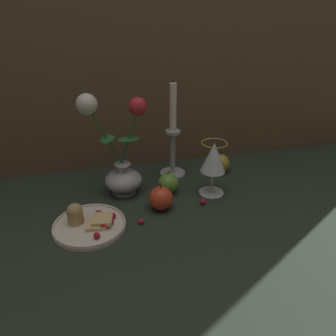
{
  "coord_description": "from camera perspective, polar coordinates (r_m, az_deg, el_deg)",
  "views": [
    {
      "loc": [
        -0.2,
        -0.83,
        0.53
      ],
      "look_at": [
        0.01,
        0.01,
        0.1
      ],
      "focal_mm": 35.0,
      "sensor_mm": 36.0,
      "label": 1
    }
  ],
  "objects": [
    {
      "name": "apple_beside_vase",
      "position": [
        1.02,
        0.05,
        -2.68
      ],
      "size": [
        0.06,
        0.06,
        0.08
      ],
      "color": "#669938",
      "rests_on": "ground_plane"
    },
    {
      "name": "wine_glass",
      "position": [
        0.99,
        7.9,
        1.48
      ],
      "size": [
        0.08,
        0.08,
        0.17
      ],
      "color": "silver",
      "rests_on": "ground_plane"
    },
    {
      "name": "berry_near_plate",
      "position": [
        0.9,
        -4.72,
        -9.29
      ],
      "size": [
        0.02,
        0.02,
        0.02
      ],
      "primitive_type": "sphere",
      "color": "#AD192D",
      "rests_on": "ground_plane"
    },
    {
      "name": "candlestick",
      "position": [
        1.09,
        0.84,
        4.32
      ],
      "size": [
        0.09,
        0.09,
        0.33
      ],
      "color": "#A3A3A8",
      "rests_on": "ground_plane"
    },
    {
      "name": "vase",
      "position": [
        1.0,
        -8.41,
        1.2
      ],
      "size": [
        0.2,
        0.12,
        0.32
      ],
      "color": "#A3A3A8",
      "rests_on": "ground_plane"
    },
    {
      "name": "apple_at_table_edge",
      "position": [
        1.16,
        9.08,
        0.83
      ],
      "size": [
        0.07,
        0.07,
        0.08
      ],
      "color": "#B2932D",
      "rests_on": "ground_plane"
    },
    {
      "name": "ground_plane",
      "position": [
        1.01,
        -0.3,
        -5.32
      ],
      "size": [
        2.4,
        2.4,
        0.0
      ],
      "primitive_type": "plane",
      "color": "#232D23",
      "rests_on": "ground"
    },
    {
      "name": "berry_front_center",
      "position": [
        0.98,
        6.12,
        -5.89
      ],
      "size": [
        0.02,
        0.02,
        0.02
      ],
      "primitive_type": "sphere",
      "color": "#AD192D",
      "rests_on": "ground_plane"
    },
    {
      "name": "plate_with_pastries",
      "position": [
        0.9,
        -13.74,
        -9.28
      ],
      "size": [
        0.19,
        0.19,
        0.07
      ],
      "color": "silver",
      "rests_on": "ground_plane"
    },
    {
      "name": "apple_near_glass",
      "position": [
        0.94,
        -1.25,
        -5.27
      ],
      "size": [
        0.07,
        0.07,
        0.08
      ],
      "color": "#D14223",
      "rests_on": "ground_plane"
    }
  ]
}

